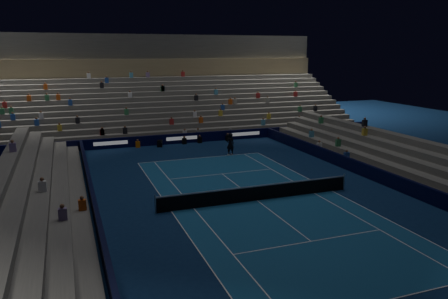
% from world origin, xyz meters
% --- Properties ---
extents(ground, '(90.00, 90.00, 0.00)m').
position_xyz_m(ground, '(0.00, 0.00, 0.00)').
color(ground, '#0C2249').
rests_on(ground, ground).
extents(court_surface, '(10.97, 23.77, 0.01)m').
position_xyz_m(court_surface, '(0.00, 0.00, 0.01)').
color(court_surface, navy).
rests_on(court_surface, ground).
extents(sponsor_barrier_far, '(44.00, 0.25, 1.00)m').
position_xyz_m(sponsor_barrier_far, '(0.00, 18.50, 0.50)').
color(sponsor_barrier_far, black).
rests_on(sponsor_barrier_far, ground).
extents(sponsor_barrier_east, '(0.25, 37.00, 1.00)m').
position_xyz_m(sponsor_barrier_east, '(9.70, 0.00, 0.50)').
color(sponsor_barrier_east, black).
rests_on(sponsor_barrier_east, ground).
extents(sponsor_barrier_west, '(0.25, 37.00, 1.00)m').
position_xyz_m(sponsor_barrier_west, '(-9.70, 0.00, 0.50)').
color(sponsor_barrier_west, black).
rests_on(sponsor_barrier_west, ground).
extents(grandstand_main, '(44.00, 15.20, 11.20)m').
position_xyz_m(grandstand_main, '(0.00, 27.90, 3.38)').
color(grandstand_main, '#605F5B').
rests_on(grandstand_main, ground).
extents(grandstand_east, '(5.00, 37.00, 2.50)m').
position_xyz_m(grandstand_east, '(13.17, 0.00, 0.92)').
color(grandstand_east, slate).
rests_on(grandstand_east, ground).
extents(grandstand_west, '(5.00, 37.00, 2.50)m').
position_xyz_m(grandstand_west, '(-13.17, 0.00, 0.92)').
color(grandstand_west, slate).
rests_on(grandstand_west, ground).
extents(tennis_net, '(12.90, 0.10, 1.10)m').
position_xyz_m(tennis_net, '(0.00, 0.00, 0.50)').
color(tennis_net, '#B2B2B7').
rests_on(tennis_net, ground).
extents(tennis_player, '(0.76, 0.53, 2.01)m').
position_xyz_m(tennis_player, '(2.80, 11.98, 1.00)').
color(tennis_player, black).
rests_on(tennis_player, ground).
extents(broadcast_camera, '(0.64, 1.02, 0.64)m').
position_xyz_m(broadcast_camera, '(-2.41, 17.61, 0.33)').
color(broadcast_camera, black).
rests_on(broadcast_camera, ground).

